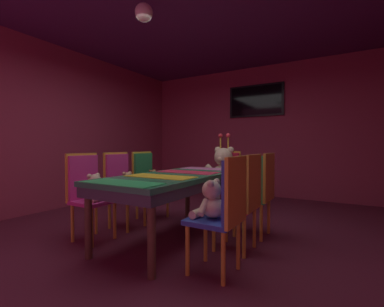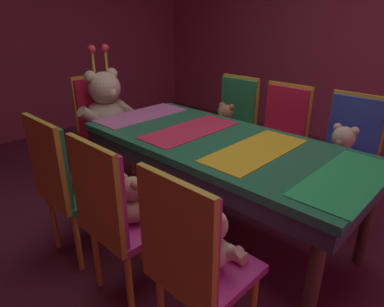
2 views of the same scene
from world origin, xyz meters
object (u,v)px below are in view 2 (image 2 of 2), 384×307
at_px(teddy_left_1, 134,202).
at_px(teddy_right_2, 225,122).
at_px(teddy_left_0, 212,241).
at_px(chair_right_2, 234,118).
at_px(chair_right_0, 349,145).
at_px(teddy_left_2, 83,173).
at_px(chair_left_1, 111,209).
at_px(chair_left_0, 189,255).
at_px(chair_left_2, 62,177).
at_px(banquet_table, 220,152).
at_px(teddy_right_0, 341,150).
at_px(king_teddy_bear, 107,106).
at_px(chair_right_1, 281,130).
at_px(throne_chair, 99,116).

xyz_separation_m(teddy_left_1, teddy_right_2, (1.47, 0.53, 0.01)).
distance_m(teddy_left_0, chair_right_2, 1.92).
distance_m(teddy_left_1, chair_right_2, 1.70).
relative_size(teddy_left_0, chair_right_0, 0.32).
bearing_deg(teddy_left_2, chair_left_1, -104.47).
height_order(teddy_left_0, teddy_right_2, teddy_right_2).
height_order(chair_left_0, chair_left_1, same).
height_order(chair_left_1, chair_right_0, same).
bearing_deg(teddy_right_2, chair_left_2, 0.15).
distance_m(chair_left_0, teddy_left_1, 0.56).
height_order(chair_right_0, chair_right_2, same).
distance_m(banquet_table, chair_right_0, 1.04).
relative_size(teddy_left_2, teddy_right_0, 0.80).
bearing_deg(banquet_table, king_teddy_bear, 90.00).
bearing_deg(teddy_right_0, teddy_left_1, -20.39).
xyz_separation_m(chair_right_1, chair_right_2, (0.02, 0.52, 0.00)).
height_order(chair_right_1, teddy_right_2, chair_right_1).
height_order(banquet_table, king_teddy_bear, king_teddy_bear).
height_order(chair_right_0, teddy_right_2, chair_right_0).
bearing_deg(teddy_right_2, chair_right_1, 103.98).
height_order(banquet_table, teddy_right_0, teddy_right_0).
bearing_deg(chair_right_1, teddy_left_2, -17.90).
distance_m(chair_left_2, chair_right_0, 2.08).
relative_size(teddy_left_1, chair_right_2, 0.30).
xyz_separation_m(chair_left_0, teddy_right_0, (1.60, -0.00, 0.00)).
bearing_deg(king_teddy_bear, chair_left_0, -24.22).
bearing_deg(chair_left_1, chair_right_0, -17.26).
relative_size(teddy_right_0, chair_right_2, 0.36).
bearing_deg(king_teddy_bear, chair_right_0, 24.72).
relative_size(chair_left_2, king_teddy_bear, 1.21).
height_order(banquet_table, chair_right_0, chair_right_0).
relative_size(chair_right_1, king_teddy_bear, 1.21).
height_order(teddy_left_1, chair_right_1, chair_right_1).
xyz_separation_m(chair_left_1, throne_chair, (0.88, 1.54, 0.00)).
xyz_separation_m(chair_left_0, chair_right_1, (1.72, 0.56, 0.00)).
bearing_deg(chair_right_0, teddy_left_0, -0.10).
bearing_deg(teddy_left_0, banquet_table, 37.12).
xyz_separation_m(chair_left_1, teddy_left_1, (0.14, 0.00, -0.02)).
bearing_deg(banquet_table, teddy_left_2, 144.62).
xyz_separation_m(chair_left_2, chair_right_2, (1.76, 0.00, 0.00)).
distance_m(banquet_table, throne_chair, 1.54).
xyz_separation_m(teddy_left_1, chair_right_2, (1.61, 0.53, 0.02)).
distance_m(teddy_left_0, throne_chair, 2.21).
height_order(teddy_left_2, teddy_right_0, teddy_right_0).
relative_size(chair_left_2, teddy_right_2, 3.08).
relative_size(chair_left_0, chair_right_0, 1.00).
height_order(teddy_left_1, throne_chair, throne_chair).
relative_size(chair_right_1, chair_right_2, 1.00).
distance_m(chair_left_0, throne_chair, 2.26).
relative_size(teddy_right_0, king_teddy_bear, 0.43).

